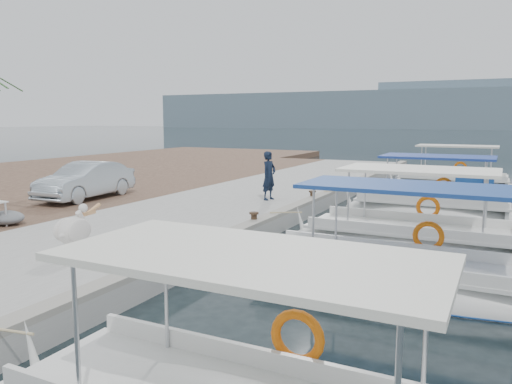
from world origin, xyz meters
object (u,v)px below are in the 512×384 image
fishing_caique_b (405,286)px  pelican (74,229)px  parked_car (86,181)px  fishing_caique_e (452,186)px  fisherman (269,176)px  fishing_caique_c (410,244)px  fishing_caique_d (434,211)px

fishing_caique_b → pelican: bearing=-162.3°
pelican → parked_car: parked_car is taller
fishing_caique_b → fishing_caique_e: (-0.64, 17.08, 0.00)m
fishing_caique_e → fisherman: bearing=-118.6°
fishing_caique_c → fishing_caique_d: same height
parked_car → pelican: bearing=-50.8°
fishing_caique_b → parked_car: fishing_caique_b is taller
parked_car → fishing_caique_e: bearing=43.4°
pelican → fisherman: fisherman is taller
fishing_caique_b → fisherman: 9.31m
pelican → fisherman: size_ratio=0.78×
fishing_caique_c → pelican: 8.76m
fishing_caique_c → parked_car: 12.24m
fishing_caique_d → fisherman: size_ratio=3.53×
fisherman → fishing_caique_b: bearing=-124.5°
fishing_caique_e → pelican: size_ratio=4.53×
fishing_caique_d → fishing_caique_e: same height
fishing_caique_e → pelican: (-6.30, -19.29, 0.95)m
fishing_caique_e → fishing_caique_d: bearing=-89.2°
fisherman → fishing_caique_d: bearing=-57.2°
fishing_caique_c → fishing_caique_d: size_ratio=1.04×
fisherman → parked_car: (-6.45, -2.88, -0.22)m
fishing_caique_c → fishing_caique_d: (-0.01, 5.21, 0.07)m
fishing_caique_b → fishing_caique_c: (-0.51, 3.66, 0.00)m
fishing_caique_b → fishing_caique_d: same height
fishing_caique_b → parked_car: size_ratio=1.82×
fishing_caique_d → fishing_caique_b: bearing=-86.6°
fishing_caique_d → fishing_caique_e: size_ratio=1.00×
fishing_caique_d → fisherman: (-5.73, -2.10, 1.23)m
fishing_caique_c → fisherman: (-5.74, 3.11, 1.30)m
fishing_caique_e → parked_car: (-12.06, -13.19, 1.08)m
fishing_caique_d → parked_car: size_ratio=1.52×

